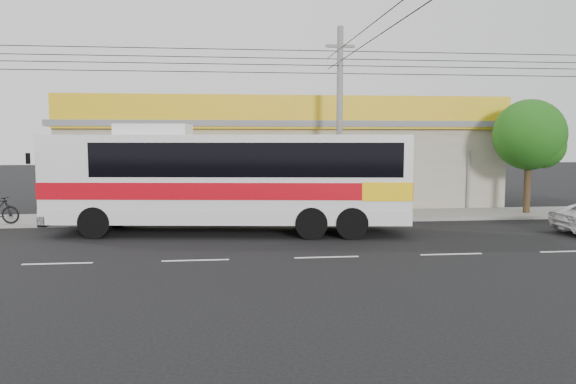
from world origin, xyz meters
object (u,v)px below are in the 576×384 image
(coach_bus, at_px, (234,175))
(motorbike_red, at_px, (139,204))
(tree_near, at_px, (532,137))
(utility_pole, at_px, (340,61))

(coach_bus, relative_size, motorbike_red, 7.63)
(motorbike_red, height_order, tree_near, tree_near)
(coach_bus, xyz_separation_m, utility_pole, (4.70, 2.92, 4.76))
(utility_pole, bearing_deg, tree_near, 2.09)
(motorbike_red, bearing_deg, coach_bus, -152.35)
(coach_bus, height_order, utility_pole, utility_pole)
(motorbike_red, height_order, utility_pole, utility_pole)
(motorbike_red, distance_m, utility_pole, 11.17)
(coach_bus, bearing_deg, utility_pole, 39.16)
(utility_pole, distance_m, tree_near, 9.77)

